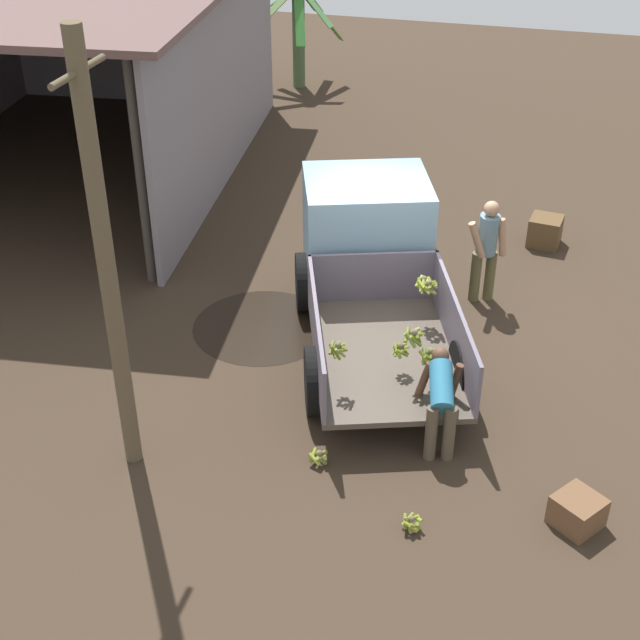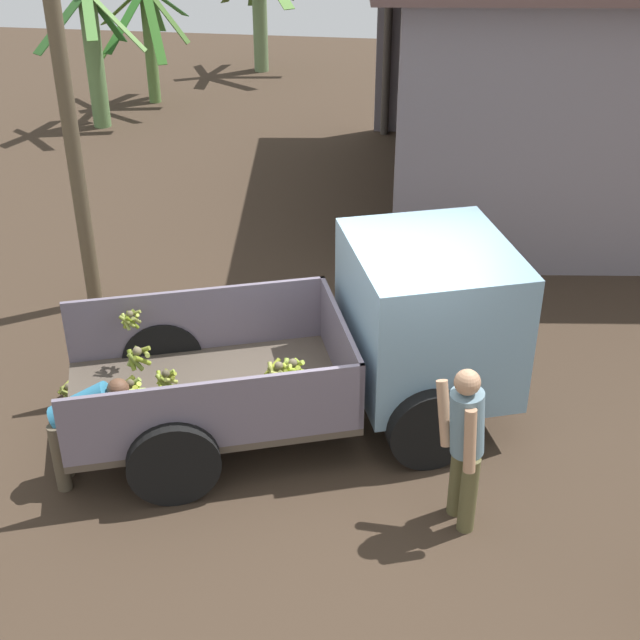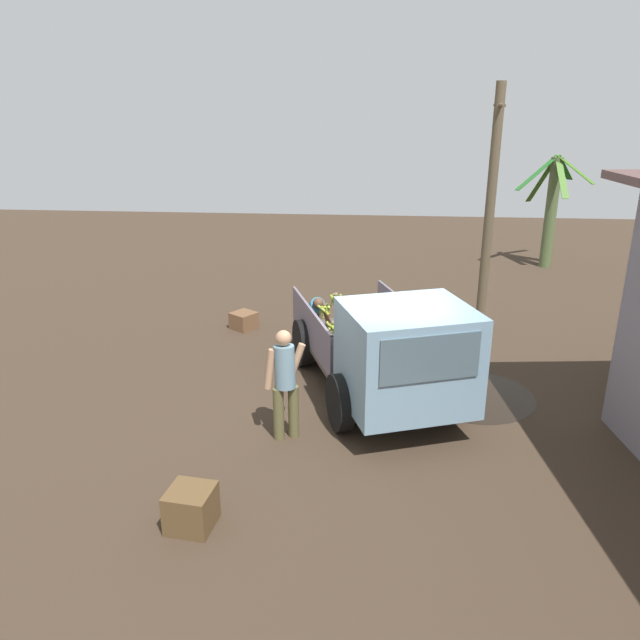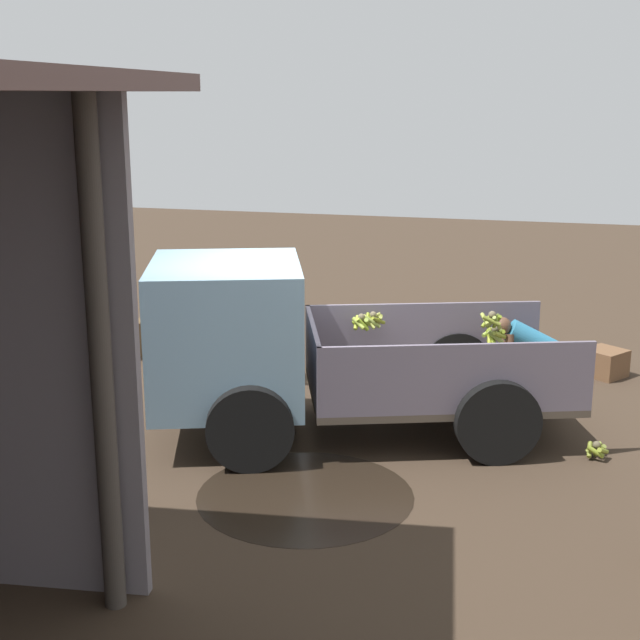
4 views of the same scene
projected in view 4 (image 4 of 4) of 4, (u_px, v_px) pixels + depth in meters
The scene contains 8 objects.
ground at pixel (292, 425), 10.30m from camera, with size 36.00×36.00×0.00m, color #392C20.
mud_patch_0 at pixel (305, 495), 8.51m from camera, with size 2.08×2.08×0.01m, color black.
cargo_truck at pixel (268, 345), 9.78m from camera, with size 4.94×3.26×1.97m.
person_foreground_visitor at pixel (248, 315), 11.54m from camera, with size 0.54×0.62×1.70m.
person_worker_loading at pixel (533, 354), 10.58m from camera, with size 0.83×0.62×1.17m.
banana_bunch_on_ground_0 at pixel (596, 449), 9.33m from camera, with size 0.25×0.25×0.20m.
wooden_crate_0 at pixel (605, 363), 12.06m from camera, with size 0.48×0.48×0.37m, color brown.
wooden_crate_1 at pixel (126, 338), 13.03m from camera, with size 0.53×0.53×0.50m, color brown.
Camera 4 is at (-2.81, 9.26, 3.74)m, focal length 50.00 mm.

